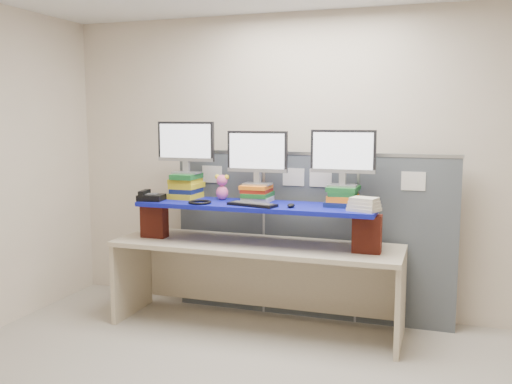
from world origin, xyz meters
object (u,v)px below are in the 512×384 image
(monitor_right, at_px, (343,154))
(monitor_left, at_px, (186,144))
(blue_board, at_px, (256,206))
(desk, at_px, (256,260))
(desk_phone, at_px, (150,197))
(monitor_center, at_px, (257,154))
(keyboard, at_px, (252,204))

(monitor_right, bearing_deg, monitor_left, 180.00)
(blue_board, relative_size, monitor_right, 3.81)
(desk, distance_m, desk_phone, 1.09)
(monitor_center, bearing_deg, blue_board, -76.88)
(monitor_center, xyz_separation_m, keyboard, (0.04, -0.25, -0.40))
(monitor_left, relative_size, monitor_center, 1.00)
(monitor_center, relative_size, keyboard, 1.22)
(monitor_right, relative_size, desk_phone, 2.25)
(desk, relative_size, keyboard, 5.65)
(desk, bearing_deg, desk_phone, -172.84)
(monitor_left, bearing_deg, blue_board, -9.54)
(monitor_right, distance_m, keyboard, 0.86)
(desk, bearing_deg, monitor_right, 9.38)
(monitor_center, distance_m, keyboard, 0.47)
(desk, bearing_deg, keyboard, -85.12)
(monitor_left, relative_size, keyboard, 1.22)
(monitor_center, bearing_deg, keyboard, -81.21)
(desk, xyz_separation_m, desk_phone, (-0.95, -0.13, 0.53))
(blue_board, distance_m, monitor_center, 0.45)
(monitor_center, xyz_separation_m, monitor_right, (0.75, 0.01, 0.02))
(keyboard, bearing_deg, monitor_right, 33.13)
(keyboard, bearing_deg, monitor_left, 174.05)
(monitor_left, bearing_deg, monitor_right, -0.00)
(desk, height_order, monitor_left, monitor_left)
(monitor_left, height_order, monitor_center, monitor_left)
(desk, xyz_separation_m, monitor_left, (-0.71, 0.11, 0.99))
(monitor_left, height_order, monitor_right, monitor_left)
(desk, distance_m, blue_board, 0.48)
(blue_board, distance_m, keyboard, 0.14)
(monitor_center, relative_size, monitor_right, 1.00)
(monitor_left, bearing_deg, monitor_center, -0.00)
(desk_phone, bearing_deg, blue_board, -0.95)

